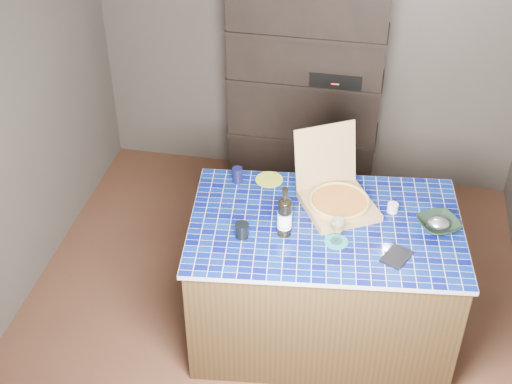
% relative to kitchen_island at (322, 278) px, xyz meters
% --- Properties ---
extents(room, '(3.50, 3.50, 3.50)m').
position_rel_kitchen_island_xyz_m(room, '(-0.36, 0.13, 0.79)').
color(room, '#513622').
rests_on(room, ground).
extents(shelving_unit, '(1.20, 0.41, 1.80)m').
position_rel_kitchen_island_xyz_m(shelving_unit, '(-0.35, 1.66, 0.44)').
color(shelving_unit, black).
rests_on(shelving_unit, floor).
extents(kitchen_island, '(1.79, 1.25, 0.92)m').
position_rel_kitchen_island_xyz_m(kitchen_island, '(0.00, 0.00, 0.00)').
color(kitchen_island, '#402E19').
rests_on(kitchen_island, floor).
extents(pizza_box, '(0.61, 0.64, 0.45)m').
position_rel_kitchen_island_xyz_m(pizza_box, '(0.05, 0.19, 0.52)').
color(pizza_box, '#967A4D').
rests_on(pizza_box, kitchen_island).
extents(mead_bottle, '(0.09, 0.09, 0.34)m').
position_rel_kitchen_island_xyz_m(mead_bottle, '(-0.24, -0.14, 0.59)').
color(mead_bottle, black).
rests_on(mead_bottle, kitchen_island).
extents(teal_trivet, '(0.14, 0.14, 0.01)m').
position_rel_kitchen_island_xyz_m(teal_trivet, '(0.08, -0.16, 0.46)').
color(teal_trivet, '#177779').
rests_on(teal_trivet, kitchen_island).
extents(wine_glass, '(0.08, 0.08, 0.19)m').
position_rel_kitchen_island_xyz_m(wine_glass, '(0.08, -0.16, 0.59)').
color(wine_glass, white).
rests_on(wine_glass, teal_trivet).
extents(tumbler, '(0.08, 0.08, 0.09)m').
position_rel_kitchen_island_xyz_m(tumbler, '(-0.48, -0.21, 0.50)').
color(tumbler, black).
rests_on(tumbler, kitchen_island).
extents(dvd_case, '(0.20, 0.22, 0.01)m').
position_rel_kitchen_island_xyz_m(dvd_case, '(0.44, -0.23, 0.47)').
color(dvd_case, black).
rests_on(dvd_case, kitchen_island).
extents(bowl, '(0.34, 0.34, 0.06)m').
position_rel_kitchen_island_xyz_m(bowl, '(0.67, 0.09, 0.49)').
color(bowl, black).
rests_on(bowl, kitchen_island).
extents(foil_contents, '(0.13, 0.11, 0.06)m').
position_rel_kitchen_island_xyz_m(foil_contents, '(0.67, 0.09, 0.50)').
color(foil_contents, silver).
rests_on(foil_contents, bowl).
extents(white_jar, '(0.07, 0.07, 0.06)m').
position_rel_kitchen_island_xyz_m(white_jar, '(0.40, 0.20, 0.49)').
color(white_jar, silver).
rests_on(white_jar, kitchen_island).
extents(navy_cup, '(0.07, 0.07, 0.11)m').
position_rel_kitchen_island_xyz_m(navy_cup, '(-0.63, 0.33, 0.51)').
color(navy_cup, black).
rests_on(navy_cup, kitchen_island).
extents(green_trivet, '(0.18, 0.18, 0.01)m').
position_rel_kitchen_island_xyz_m(green_trivet, '(-0.42, 0.39, 0.46)').
color(green_trivet, '#A2BA27').
rests_on(green_trivet, kitchen_island).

